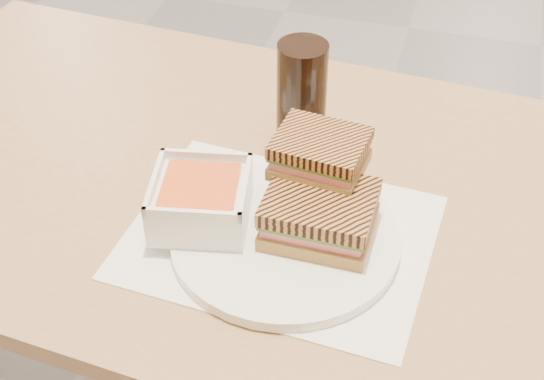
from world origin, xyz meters
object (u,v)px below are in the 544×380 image
(cola_glass, at_px, (302,93))
(plate, at_px, (285,238))
(panini_lower, at_px, (320,214))
(soup_bowl, at_px, (201,201))
(main_table, at_px, (228,232))

(cola_glass, bearing_deg, plate, -80.72)
(plate, height_order, panini_lower, panini_lower)
(soup_bowl, height_order, panini_lower, soup_bowl)
(panini_lower, bearing_deg, soup_bowl, -174.20)
(plate, relative_size, panini_lower, 2.16)
(soup_bowl, relative_size, cola_glass, 0.90)
(soup_bowl, height_order, cola_glass, cola_glass)
(main_table, height_order, plate, plate)
(plate, relative_size, soup_bowl, 2.07)
(soup_bowl, bearing_deg, plate, 0.00)
(main_table, height_order, cola_glass, cola_glass)
(main_table, bearing_deg, cola_glass, 54.99)
(main_table, height_order, soup_bowl, soup_bowl)
(plate, height_order, soup_bowl, soup_bowl)
(plate, bearing_deg, panini_lower, 21.09)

